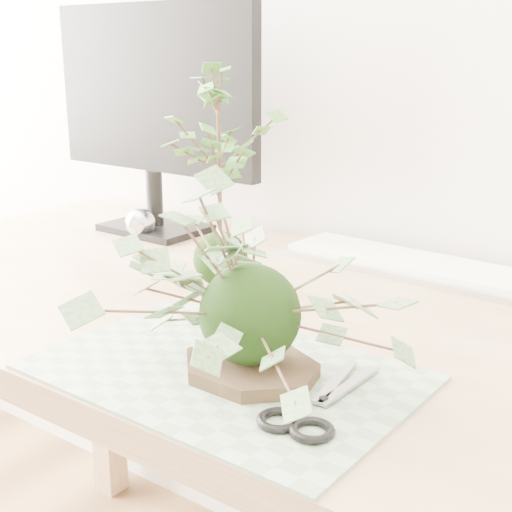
{
  "coord_description": "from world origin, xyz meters",
  "views": [
    {
      "loc": [
        0.5,
        0.46,
        1.09
      ],
      "look_at": [
        0.0,
        1.14,
        0.84
      ],
      "focal_mm": 50.0,
      "sensor_mm": 36.0,
      "label": 1
    }
  ],
  "objects_px": {
    "ivy_kokedama": "(250,268)",
    "maple_kokedama": "(219,124)",
    "desk": "(294,370)",
    "keyboard": "(419,266)",
    "monitor": "(154,103)"
  },
  "relations": [
    {
      "from": "desk",
      "to": "ivy_kokedama",
      "type": "bearing_deg",
      "value": -69.9
    },
    {
      "from": "desk",
      "to": "ivy_kokedama",
      "type": "relative_size",
      "value": 4.09
    },
    {
      "from": "keyboard",
      "to": "maple_kokedama",
      "type": "bearing_deg",
      "value": -128.5
    },
    {
      "from": "desk",
      "to": "maple_kokedama",
      "type": "bearing_deg",
      "value": 169.72
    },
    {
      "from": "maple_kokedama",
      "to": "keyboard",
      "type": "height_order",
      "value": "maple_kokedama"
    },
    {
      "from": "desk",
      "to": "maple_kokedama",
      "type": "xyz_separation_m",
      "value": [
        -0.15,
        0.03,
        0.33
      ]
    },
    {
      "from": "ivy_kokedama",
      "to": "monitor",
      "type": "xyz_separation_m",
      "value": [
        -0.54,
        0.42,
        0.12
      ]
    },
    {
      "from": "desk",
      "to": "keyboard",
      "type": "bearing_deg",
      "value": 77.26
    },
    {
      "from": "ivy_kokedama",
      "to": "maple_kokedama",
      "type": "xyz_separation_m",
      "value": [
        -0.23,
        0.23,
        0.12
      ]
    },
    {
      "from": "ivy_kokedama",
      "to": "keyboard",
      "type": "relative_size",
      "value": 0.81
    },
    {
      "from": "desk",
      "to": "keyboard",
      "type": "relative_size",
      "value": 3.31
    },
    {
      "from": "keyboard",
      "to": "ivy_kokedama",
      "type": "bearing_deg",
      "value": -85.65
    },
    {
      "from": "ivy_kokedama",
      "to": "keyboard",
      "type": "distance_m",
      "value": 0.49
    },
    {
      "from": "maple_kokedama",
      "to": "monitor",
      "type": "xyz_separation_m",
      "value": [
        -0.31,
        0.19,
        0.0
      ]
    },
    {
      "from": "ivy_kokedama",
      "to": "maple_kokedama",
      "type": "bearing_deg",
      "value": 134.76
    }
  ]
}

